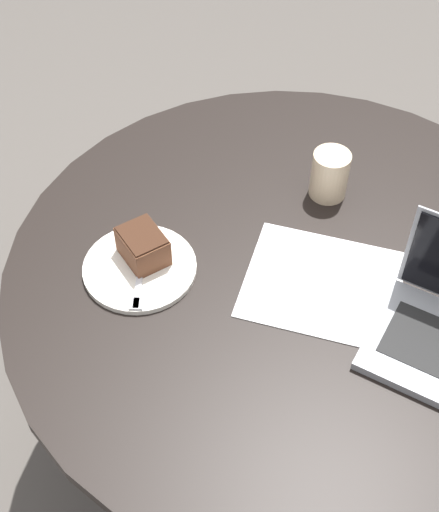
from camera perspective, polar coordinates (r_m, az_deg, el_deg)
ground_plane at (r=2.06m, az=4.66°, el=-13.84°), size 12.00×12.00×0.00m
dining_table at (r=1.57m, az=5.97°, el=-4.03°), size 1.21×1.21×0.71m
paper_document at (r=1.44m, az=8.24°, el=-2.23°), size 0.40×0.38×0.00m
plate at (r=1.46m, az=-6.40°, el=-0.94°), size 0.23×0.23×0.01m
cake_slice at (r=1.44m, az=-6.15°, el=0.81°), size 0.11×0.12×0.07m
fork at (r=1.42m, az=-6.46°, el=-2.12°), size 0.06×0.17×0.00m
coffee_glass at (r=1.59m, az=8.81°, el=6.45°), size 0.08×0.08×0.11m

